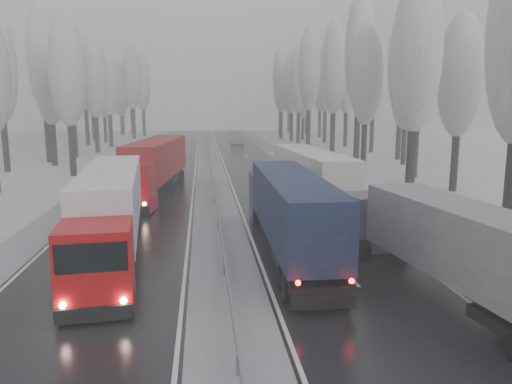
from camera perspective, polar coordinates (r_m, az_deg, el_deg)
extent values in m
cube|color=black|center=(39.42, 2.87, -0.51)|extent=(7.50, 200.00, 0.03)
cube|color=black|center=(39.19, -12.48, -0.79)|extent=(7.50, 200.00, 0.03)
cube|color=#9EA0A6|center=(38.95, -4.79, -0.65)|extent=(3.00, 200.00, 0.04)
cube|color=#9EA0A6|center=(40.48, 9.80, -0.35)|extent=(2.40, 200.00, 0.04)
cube|color=#9EA0A6|center=(40.05, -19.54, -0.90)|extent=(2.40, 200.00, 0.04)
cube|color=slate|center=(38.85, -4.80, 0.19)|extent=(0.06, 200.00, 0.32)
cube|color=slate|center=(36.93, -4.71, -0.79)|extent=(0.12, 0.12, 0.60)
cube|color=slate|center=(68.63, -5.41, 4.19)|extent=(0.12, 0.12, 0.60)
cylinder|color=black|center=(29.07, 27.08, 0.21)|extent=(0.68, 0.68, 5.60)
cylinder|color=black|center=(38.75, 17.28, 3.05)|extent=(0.68, 0.68, 5.62)
ellipsoid|color=#999593|center=(38.68, 17.91, 14.94)|extent=(3.60, 3.60, 11.48)
cylinder|color=black|center=(44.76, 21.73, 3.23)|extent=(0.64, 0.64, 4.94)
ellipsoid|color=#999593|center=(44.57, 22.33, 12.27)|extent=(3.60, 3.60, 10.09)
cylinder|color=black|center=(47.53, 17.17, 4.09)|extent=(0.66, 0.66, 5.32)
ellipsoid|color=#999593|center=(47.41, 17.65, 13.26)|extent=(3.60, 3.60, 10.88)
cylinder|color=black|center=(52.03, 17.73, 5.08)|extent=(0.72, 0.72, 6.31)
ellipsoid|color=#999593|center=(52.11, 18.27, 15.00)|extent=(3.60, 3.60, 12.90)
cylinder|color=black|center=(56.94, 12.22, 5.24)|extent=(0.67, 0.67, 5.38)
ellipsoid|color=#999593|center=(56.85, 12.52, 12.97)|extent=(3.60, 3.60, 10.98)
cylinder|color=black|center=(62.91, 16.53, 5.12)|extent=(0.62, 0.62, 4.59)
ellipsoid|color=#999593|center=(62.74, 16.83, 11.10)|extent=(3.60, 3.60, 9.39)
cylinder|color=black|center=(62.30, 11.46, 6.38)|extent=(0.76, 0.76, 6.95)
ellipsoid|color=#999593|center=(62.50, 11.78, 15.49)|extent=(3.60, 3.60, 14.19)
cylinder|color=black|center=(68.41, 16.00, 6.35)|extent=(0.74, 0.74, 6.59)
ellipsoid|color=#999593|center=(68.52, 16.39, 14.22)|extent=(3.60, 3.60, 13.46)
cylinder|color=black|center=(72.06, 8.74, 6.69)|extent=(0.72, 0.72, 6.37)
ellipsoid|color=#999593|center=(72.12, 8.93, 13.92)|extent=(3.60, 3.60, 13.01)
cylinder|color=black|center=(77.98, 13.10, 6.65)|extent=(0.70, 0.70, 5.97)
ellipsoid|color=#999593|center=(77.98, 13.35, 12.91)|extent=(3.60, 3.60, 12.20)
cylinder|color=black|center=(82.14, 5.99, 7.24)|extent=(0.74, 0.74, 6.65)
ellipsoid|color=#999593|center=(82.24, 6.12, 13.87)|extent=(3.60, 3.60, 13.59)
cylinder|color=black|center=(87.84, 10.18, 7.15)|extent=(0.71, 0.71, 6.14)
ellipsoid|color=#999593|center=(87.86, 10.36, 12.87)|extent=(3.60, 3.60, 12.54)
cylinder|color=black|center=(91.74, 4.85, 7.36)|extent=(0.71, 0.71, 6.05)
ellipsoid|color=#999593|center=(91.76, 4.93, 12.76)|extent=(3.60, 3.60, 12.37)
cylinder|color=black|center=(96.92, 7.86, 7.51)|extent=(0.72, 0.72, 6.30)
ellipsoid|color=#999593|center=(96.96, 7.99, 12.83)|extent=(3.60, 3.60, 12.87)
cylinder|color=black|center=(99.13, 4.06, 7.51)|extent=(0.70, 0.70, 5.88)
ellipsoid|color=#999593|center=(99.13, 4.12, 12.36)|extent=(3.60, 3.60, 12.00)
cylinder|color=black|center=(103.67, 5.38, 7.32)|extent=(0.64, 0.64, 4.86)
ellipsoid|color=#999593|center=(103.58, 5.44, 11.15)|extent=(3.60, 3.60, 9.92)
cylinder|color=black|center=(105.98, 2.89, 7.71)|extent=(0.70, 0.70, 5.98)
ellipsoid|color=#999593|center=(105.99, 2.93, 12.33)|extent=(3.60, 3.60, 12.21)
cylinder|color=black|center=(111.69, 7.28, 7.81)|extent=(0.71, 0.71, 6.19)
ellipsoid|color=#999593|center=(111.72, 7.39, 12.35)|extent=(3.60, 3.60, 12.64)
cylinder|color=black|center=(115.89, 2.77, 8.12)|extent=(0.75, 0.75, 6.86)
ellipsoid|color=#999593|center=(115.98, 2.81, 12.97)|extent=(3.60, 3.60, 14.01)
cylinder|color=black|center=(121.10, 5.77, 7.86)|extent=(0.68, 0.68, 5.55)
ellipsoid|color=#999593|center=(121.07, 5.84, 11.61)|extent=(3.60, 3.60, 11.33)
cylinder|color=black|center=(126.59, 2.79, 8.11)|extent=(0.71, 0.71, 6.09)
ellipsoid|color=#999593|center=(126.61, 2.82, 12.05)|extent=(3.60, 3.60, 12.45)
cylinder|color=black|center=(131.01, 3.74, 8.03)|extent=(0.67, 0.67, 5.49)
ellipsoid|color=#999593|center=(130.98, 3.78, 11.46)|extent=(3.60, 3.60, 11.21)
cylinder|color=black|center=(53.81, -20.27, 4.61)|extent=(0.67, 0.67, 5.44)
ellipsoid|color=#999593|center=(53.73, -20.78, 12.88)|extent=(3.60, 3.60, 11.11)
cylinder|color=black|center=(59.97, -26.72, 4.79)|extent=(0.69, 0.69, 5.72)
cylinder|color=black|center=(63.59, -22.11, 5.14)|extent=(0.66, 0.66, 5.23)
ellipsoid|color=#999593|center=(63.49, -22.56, 11.86)|extent=(3.60, 3.60, 10.68)
cylinder|color=black|center=(67.88, -22.69, 5.94)|extent=(0.74, 0.74, 6.60)
ellipsoid|color=#999593|center=(67.99, -23.24, 13.89)|extent=(3.60, 3.60, 13.49)
cylinder|color=black|center=(72.86, -19.97, 5.77)|extent=(0.65, 0.65, 5.16)
ellipsoid|color=#999593|center=(72.77, -20.33, 11.57)|extent=(3.60, 3.60, 10.54)
cylinder|color=black|center=(77.05, -20.30, 6.19)|extent=(0.69, 0.69, 5.79)
ellipsoid|color=#999593|center=(77.03, -20.68, 12.33)|extent=(3.60, 3.60, 11.84)
cylinder|color=black|center=(79.09, -17.72, 6.36)|extent=(0.68, 0.68, 5.64)
ellipsoid|color=#999593|center=(79.06, -18.03, 12.20)|extent=(3.60, 3.60, 11.53)
cylinder|color=black|center=(84.04, -20.45, 6.70)|extent=(0.73, 0.73, 6.56)
ellipsoid|color=#999593|center=(84.12, -20.85, 13.08)|extent=(3.60, 3.60, 13.40)
cylinder|color=black|center=(88.93, -16.27, 6.83)|extent=(0.69, 0.69, 5.79)
ellipsoid|color=#999593|center=(88.91, -16.54, 12.16)|extent=(3.60, 3.60, 11.84)
cylinder|color=black|center=(93.76, -18.75, 7.11)|extent=(0.74, 0.74, 6.65)
ellipsoid|color=#999593|center=(93.85, -19.08, 12.90)|extent=(3.60, 3.60, 13.58)
cylinder|color=black|center=(98.59, -16.83, 6.88)|extent=(0.65, 0.65, 5.12)
ellipsoid|color=#999593|center=(98.52, -17.04, 11.13)|extent=(3.60, 3.60, 10.46)
cylinder|color=black|center=(103.06, -18.02, 7.13)|extent=(0.69, 0.69, 5.84)
ellipsoid|color=#999593|center=(103.05, -18.27, 11.76)|extent=(3.60, 3.60, 11.92)
cylinder|color=black|center=(108.61, -13.79, 7.68)|extent=(0.74, 0.74, 6.67)
ellipsoid|color=#999593|center=(108.69, -14.00, 12.70)|extent=(3.60, 3.60, 13.63)
cylinder|color=black|center=(114.09, -18.10, 7.48)|extent=(0.72, 0.72, 6.31)
ellipsoid|color=#999593|center=(114.13, -18.35, 12.00)|extent=(3.60, 3.60, 12.88)
cylinder|color=black|center=(117.81, -12.69, 7.79)|extent=(0.72, 0.72, 6.29)
ellipsoid|color=#999593|center=(117.84, -12.86, 12.15)|extent=(3.60, 3.60, 12.84)
cylinder|color=black|center=(122.54, -15.10, 7.43)|extent=(0.64, 0.64, 4.86)
ellipsoid|color=#999593|center=(122.47, -15.25, 10.67)|extent=(3.60, 3.60, 9.92)
cylinder|color=black|center=(124.77, -13.97, 7.92)|extent=(0.74, 0.74, 6.63)
ellipsoid|color=#999593|center=(124.84, -14.16, 12.27)|extent=(3.60, 3.60, 13.54)
cylinder|color=black|center=(129.14, -14.95, 7.75)|extent=(0.69, 0.69, 5.79)
ellipsoid|color=#999593|center=(129.13, -15.12, 11.42)|extent=(3.60, 3.60, 11.82)
cube|color=#444348|center=(24.80, 13.60, -3.60)|extent=(2.52, 2.60, 2.69)
cube|color=black|center=(25.65, 12.52, -1.68)|extent=(2.05, 0.35, 0.90)
cube|color=black|center=(26.11, 12.29, -5.30)|extent=(2.24, 0.42, 0.45)
cube|color=slate|center=(18.84, 23.42, -5.52)|extent=(3.76, 11.84, 2.51)
cylinder|color=black|center=(24.03, 12.26, -6.49)|extent=(0.43, 0.96, 0.93)
cylinder|color=black|center=(24.89, 16.19, -6.09)|extent=(0.43, 0.96, 0.93)
sphere|color=white|center=(25.69, 10.58, -4.67)|extent=(0.20, 0.20, 0.20)
sphere|color=white|center=(26.42, 13.96, -4.39)|extent=(0.20, 0.20, 0.20)
cube|color=#1D1B45|center=(30.61, 1.68, -0.54)|extent=(2.43, 2.53, 2.90)
cube|color=black|center=(31.68, 1.40, 1.06)|extent=(2.22, 0.11, 0.97)
cube|color=black|center=(32.11, 1.37, -2.15)|extent=(2.42, 0.16, 0.48)
cube|color=black|center=(23.10, 4.10, -1.47)|extent=(2.55, 12.57, 2.70)
cube|color=black|center=(17.75, 7.58, -12.13)|extent=(2.22, 0.13, 0.43)
cube|color=black|center=(20.29, 5.73, -8.64)|extent=(2.16, 5.33, 0.43)
cube|color=black|center=(18.30, 7.17, -12.08)|extent=(2.22, 0.07, 0.58)
cylinder|color=black|center=(29.97, -0.07, -2.90)|extent=(0.34, 1.01, 1.00)
cylinder|color=black|center=(30.23, 3.76, -2.81)|extent=(0.34, 1.01, 1.00)
cylinder|color=black|center=(19.83, 3.02, -9.73)|extent=(0.34, 1.01, 1.00)
cylinder|color=black|center=(20.22, 8.79, -9.44)|extent=(0.34, 1.01, 1.00)
cylinder|color=black|center=(18.67, 3.62, -11.02)|extent=(0.34, 1.01, 1.00)
cylinder|color=black|center=(19.09, 9.75, -10.67)|extent=(0.34, 1.01, 1.00)
sphere|color=#FF0C05|center=(17.23, 4.67, -10.02)|extent=(0.19, 0.19, 0.19)
sphere|color=#FF0C05|center=(17.64, 10.63, -9.68)|extent=(0.19, 0.19, 0.19)
sphere|color=white|center=(31.96, -0.27, -1.50)|extent=(0.21, 0.21, 0.21)
sphere|color=white|center=(32.18, 2.98, -1.43)|extent=(0.21, 0.21, 0.21)
cube|color=beige|center=(41.67, 3.39, 2.32)|extent=(2.64, 2.73, 2.98)
cube|color=black|center=(42.79, 3.03, 3.47)|extent=(2.29, 0.24, 0.99)
cube|color=black|center=(43.14, 2.97, 0.99)|extent=(2.49, 0.31, 0.50)
cube|color=silver|center=(34.10, 6.37, 2.34)|extent=(3.34, 13.05, 2.78)
cube|color=black|center=(28.40, 9.92, -3.68)|extent=(2.29, 0.26, 0.45)
cube|color=black|center=(31.06, 8.12, -2.08)|extent=(2.53, 5.59, 0.45)
cube|color=black|center=(28.95, 9.54, -3.82)|extent=(2.28, 0.20, 0.60)
cylinder|color=black|center=(40.85, 2.20, 0.58)|extent=(0.41, 1.05, 1.03)
cylinder|color=black|center=(41.33, 5.04, 0.66)|extent=(0.41, 1.05, 1.03)
cylinder|color=black|center=(30.44, 6.47, -2.73)|extent=(0.41, 1.05, 1.03)
cylinder|color=black|center=(31.08, 10.17, -2.56)|extent=(0.41, 1.05, 1.03)
cylinder|color=black|center=(29.23, 7.17, -3.28)|extent=(0.41, 1.05, 1.03)
cylinder|color=black|center=(29.90, 11.00, -3.09)|extent=(0.41, 1.05, 1.03)
sphere|color=#FF0C05|center=(27.86, 8.18, -2.23)|extent=(0.20, 0.20, 0.20)
sphere|color=#FF0C05|center=(28.49, 11.80, -2.07)|extent=(0.20, 0.20, 0.20)
sphere|color=white|center=(42.91, 1.74, 1.49)|extent=(0.22, 0.22, 0.22)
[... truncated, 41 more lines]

